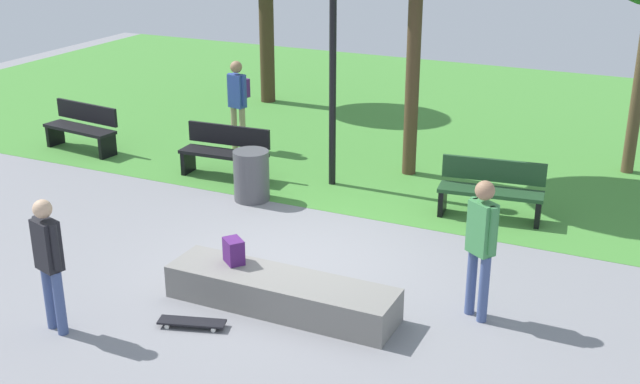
{
  "coord_description": "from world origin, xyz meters",
  "views": [
    {
      "loc": [
        4.52,
        -8.98,
        4.86
      ],
      "look_at": [
        0.37,
        -0.18,
        1.15
      ],
      "focal_mm": 45.05,
      "sensor_mm": 36.0,
      "label": 1
    }
  ],
  "objects_px": {
    "park_bench_far_right": "(491,188)",
    "lamp_post": "(333,48)",
    "skater_watching": "(481,239)",
    "park_bench_near_lamppost": "(225,151)",
    "concrete_ledge": "(281,293)",
    "skateboard_by_ledge": "(192,322)",
    "backpack_on_ledge": "(234,251)",
    "pedestrian_with_backpack": "(238,97)",
    "skater_performing_trick": "(49,256)",
    "trash_bin": "(251,176)",
    "park_bench_far_left": "(82,127)"
  },
  "relations": [
    {
      "from": "park_bench_near_lamppost",
      "to": "pedestrian_with_backpack",
      "type": "relative_size",
      "value": 0.92
    },
    {
      "from": "skater_performing_trick",
      "to": "park_bench_near_lamppost",
      "type": "xyz_separation_m",
      "value": [
        -1.02,
        5.41,
        -0.47
      ]
    },
    {
      "from": "concrete_ledge",
      "to": "lamp_post",
      "type": "bearing_deg",
      "value": 106.42
    },
    {
      "from": "park_bench_far_right",
      "to": "lamp_post",
      "type": "distance_m",
      "value": 3.45
    },
    {
      "from": "park_bench_far_right",
      "to": "park_bench_near_lamppost",
      "type": "distance_m",
      "value": 4.73
    },
    {
      "from": "skater_performing_trick",
      "to": "park_bench_near_lamppost",
      "type": "distance_m",
      "value": 5.53
    },
    {
      "from": "skater_watching",
      "to": "lamp_post",
      "type": "height_order",
      "value": "lamp_post"
    },
    {
      "from": "skater_performing_trick",
      "to": "trash_bin",
      "type": "bearing_deg",
      "value": 90.43
    },
    {
      "from": "backpack_on_ledge",
      "to": "skater_performing_trick",
      "type": "height_order",
      "value": "skater_performing_trick"
    },
    {
      "from": "skateboard_by_ledge",
      "to": "park_bench_near_lamppost",
      "type": "xyz_separation_m",
      "value": [
        -2.39,
        4.68,
        0.42
      ]
    },
    {
      "from": "lamp_post",
      "to": "pedestrian_with_backpack",
      "type": "height_order",
      "value": "lamp_post"
    },
    {
      "from": "park_bench_far_right",
      "to": "pedestrian_with_backpack",
      "type": "height_order",
      "value": "pedestrian_with_backpack"
    },
    {
      "from": "skater_watching",
      "to": "pedestrian_with_backpack",
      "type": "height_order",
      "value": "pedestrian_with_backpack"
    },
    {
      "from": "skater_watching",
      "to": "park_bench_far_left",
      "type": "bearing_deg",
      "value": 160.06
    },
    {
      "from": "skateboard_by_ledge",
      "to": "park_bench_near_lamppost",
      "type": "bearing_deg",
      "value": 117.07
    },
    {
      "from": "skater_watching",
      "to": "concrete_ledge",
      "type": "bearing_deg",
      "value": -159.88
    },
    {
      "from": "skater_watching",
      "to": "park_bench_near_lamppost",
      "type": "distance_m",
      "value": 6.17
    },
    {
      "from": "concrete_ledge",
      "to": "skateboard_by_ledge",
      "type": "height_order",
      "value": "concrete_ledge"
    },
    {
      "from": "skater_watching",
      "to": "pedestrian_with_backpack",
      "type": "relative_size",
      "value": 0.99
    },
    {
      "from": "lamp_post",
      "to": "park_bench_far_right",
      "type": "bearing_deg",
      "value": -6.48
    },
    {
      "from": "skateboard_by_ledge",
      "to": "lamp_post",
      "type": "relative_size",
      "value": 0.21
    },
    {
      "from": "park_bench_far_right",
      "to": "park_bench_far_left",
      "type": "bearing_deg",
      "value": -179.94
    },
    {
      "from": "lamp_post",
      "to": "trash_bin",
      "type": "distance_m",
      "value": 2.49
    },
    {
      "from": "skater_performing_trick",
      "to": "skateboard_by_ledge",
      "type": "height_order",
      "value": "skater_performing_trick"
    },
    {
      "from": "skater_performing_trick",
      "to": "park_bench_far_left",
      "type": "distance_m",
      "value": 7.07
    },
    {
      "from": "backpack_on_ledge",
      "to": "pedestrian_with_backpack",
      "type": "xyz_separation_m",
      "value": [
        -3.02,
        5.22,
        0.48
      ]
    },
    {
      "from": "skater_watching",
      "to": "skater_performing_trick",
      "type": "bearing_deg",
      "value": -151.16
    },
    {
      "from": "backpack_on_ledge",
      "to": "park_bench_near_lamppost",
      "type": "relative_size",
      "value": 0.2
    },
    {
      "from": "skater_performing_trick",
      "to": "park_bench_near_lamppost",
      "type": "bearing_deg",
      "value": 100.63
    },
    {
      "from": "skater_watching",
      "to": "trash_bin",
      "type": "xyz_separation_m",
      "value": [
        -4.37,
        2.24,
        -0.61
      ]
    },
    {
      "from": "park_bench_far_right",
      "to": "lamp_post",
      "type": "relative_size",
      "value": 0.43
    },
    {
      "from": "park_bench_far_right",
      "to": "park_bench_far_left",
      "type": "relative_size",
      "value": 1.0
    },
    {
      "from": "park_bench_far_left",
      "to": "lamp_post",
      "type": "bearing_deg",
      "value": 3.67
    },
    {
      "from": "skateboard_by_ledge",
      "to": "skater_watching",
      "type": "bearing_deg",
      "value": 29.26
    },
    {
      "from": "skateboard_by_ledge",
      "to": "park_bench_near_lamppost",
      "type": "relative_size",
      "value": 0.51
    },
    {
      "from": "skateboard_by_ledge",
      "to": "pedestrian_with_backpack",
      "type": "height_order",
      "value": "pedestrian_with_backpack"
    },
    {
      "from": "concrete_ledge",
      "to": "skater_performing_trick",
      "type": "distance_m",
      "value": 2.75
    },
    {
      "from": "skater_watching",
      "to": "trash_bin",
      "type": "height_order",
      "value": "skater_watching"
    },
    {
      "from": "park_bench_near_lamppost",
      "to": "skater_watching",
      "type": "bearing_deg",
      "value": -29.48
    },
    {
      "from": "park_bench_far_left",
      "to": "trash_bin",
      "type": "xyz_separation_m",
      "value": [
        4.32,
        -0.92,
        -0.06
      ]
    },
    {
      "from": "skater_watching",
      "to": "skateboard_by_ledge",
      "type": "bearing_deg",
      "value": -150.74
    },
    {
      "from": "park_bench_near_lamppost",
      "to": "pedestrian_with_backpack",
      "type": "bearing_deg",
      "value": 112.0
    },
    {
      "from": "skater_watching",
      "to": "lamp_post",
      "type": "bearing_deg",
      "value": 134.96
    },
    {
      "from": "pedestrian_with_backpack",
      "to": "park_bench_far_left",
      "type": "bearing_deg",
      "value": -153.47
    },
    {
      "from": "backpack_on_ledge",
      "to": "park_bench_far_right",
      "type": "relative_size",
      "value": 0.19
    },
    {
      "from": "skater_watching",
      "to": "trash_bin",
      "type": "bearing_deg",
      "value": 152.91
    },
    {
      "from": "skateboard_by_ledge",
      "to": "park_bench_far_right",
      "type": "bearing_deg",
      "value": 64.14
    },
    {
      "from": "concrete_ledge",
      "to": "skater_watching",
      "type": "height_order",
      "value": "skater_watching"
    },
    {
      "from": "skater_performing_trick",
      "to": "park_bench_far_left",
      "type": "relative_size",
      "value": 1.0
    },
    {
      "from": "park_bench_near_lamppost",
      "to": "lamp_post",
      "type": "height_order",
      "value": "lamp_post"
    }
  ]
}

